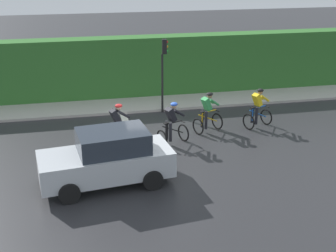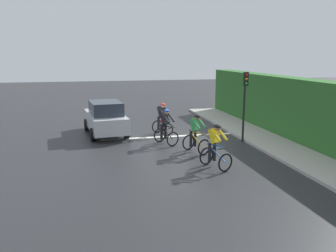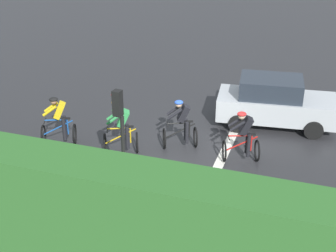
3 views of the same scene
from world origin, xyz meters
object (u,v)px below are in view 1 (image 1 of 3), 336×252
object	(u,v)px
cyclist_second	(207,113)
car_silver	(108,158)
cyclist_lead	(258,109)
cyclist_fourth	(117,126)
cyclist_mid	(172,125)
traffic_light_near_crossing	(164,65)

from	to	relation	value
cyclist_second	car_silver	bearing A→B (deg)	-50.13
cyclist_lead	cyclist_fourth	distance (m)	5.95
cyclist_mid	cyclist_lead	bearing A→B (deg)	105.04
traffic_light_near_crossing	cyclist_second	bearing A→B (deg)	24.15
cyclist_second	car_silver	size ratio (longest dim) A/B	0.39
cyclist_lead	car_silver	xyz separation A→B (m)	(3.68, -6.50, 0.08)
cyclist_second	cyclist_fourth	distance (m)	3.78
cyclist_lead	cyclist_second	size ratio (longest dim) A/B	1.00
cyclist_lead	cyclist_second	distance (m)	2.19
cyclist_second	cyclist_mid	distance (m)	1.92
cyclist_second	cyclist_fourth	bearing A→B (deg)	-79.25
cyclist_fourth	car_silver	xyz separation A→B (m)	(2.89, -0.60, 0.08)
cyclist_fourth	traffic_light_near_crossing	bearing A→B (deg)	144.55
cyclist_mid	traffic_light_near_crossing	bearing A→B (deg)	173.40
cyclist_mid	car_silver	bearing A→B (deg)	-44.89
cyclist_second	cyclist_lead	bearing A→B (deg)	92.26
cyclist_lead	cyclist_fourth	bearing A→B (deg)	-82.36
cyclist_second	cyclist_fourth	world-z (taller)	same
cyclist_fourth	car_silver	bearing A→B (deg)	-11.65
cyclist_lead	cyclist_second	world-z (taller)	same
cyclist_fourth	traffic_light_near_crossing	distance (m)	4.49
cyclist_second	car_silver	distance (m)	5.61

